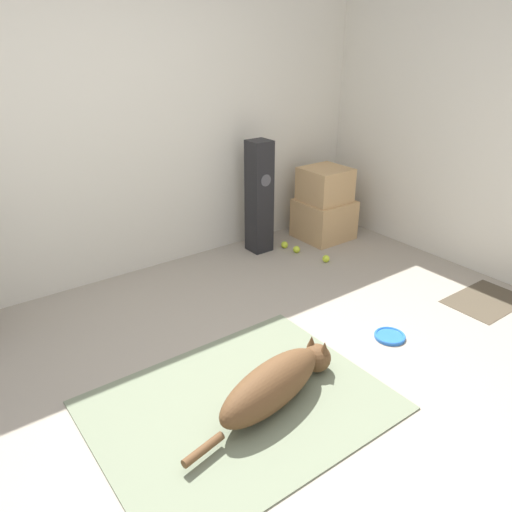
% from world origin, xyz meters
% --- Properties ---
extents(ground_plane, '(12.00, 12.00, 0.00)m').
position_xyz_m(ground_plane, '(0.00, 0.00, 0.00)').
color(ground_plane, '#9E9384').
extents(wall_back, '(8.00, 0.06, 2.55)m').
position_xyz_m(wall_back, '(0.00, 2.10, 1.27)').
color(wall_back, beige).
rests_on(wall_back, ground_plane).
extents(area_rug, '(1.58, 1.23, 0.01)m').
position_xyz_m(area_rug, '(-0.05, 0.12, 0.01)').
color(area_rug, slate).
rests_on(area_rug, ground_plane).
extents(dog, '(1.13, 0.39, 0.28)m').
position_xyz_m(dog, '(0.12, 0.02, 0.14)').
color(dog, brown).
rests_on(dog, area_rug).
extents(frisbee, '(0.21, 0.21, 0.03)m').
position_xyz_m(frisbee, '(1.16, 0.07, 0.01)').
color(frisbee, blue).
rests_on(frisbee, ground_plane).
extents(cardboard_box_lower, '(0.49, 0.48, 0.39)m').
position_xyz_m(cardboard_box_lower, '(2.04, 1.66, 0.19)').
color(cardboard_box_lower, tan).
rests_on(cardboard_box_lower, ground_plane).
extents(cardboard_box_upper, '(0.42, 0.41, 0.33)m').
position_xyz_m(cardboard_box_upper, '(2.03, 1.66, 0.55)').
color(cardboard_box_upper, tan).
rests_on(cardboard_box_upper, cardboard_box_lower).
extents(floor_speaker, '(0.20, 0.20, 1.04)m').
position_xyz_m(floor_speaker, '(1.33, 1.80, 0.52)').
color(floor_speaker, black).
rests_on(floor_speaker, ground_plane).
extents(tennis_ball_by_boxes, '(0.07, 0.07, 0.07)m').
position_xyz_m(tennis_ball_by_boxes, '(1.65, 1.21, 0.03)').
color(tennis_ball_by_boxes, '#C6E033').
rests_on(tennis_ball_by_boxes, ground_plane).
extents(tennis_ball_near_speaker, '(0.07, 0.07, 0.07)m').
position_xyz_m(tennis_ball_near_speaker, '(1.57, 1.53, 0.03)').
color(tennis_ball_near_speaker, '#C6E033').
rests_on(tennis_ball_near_speaker, ground_plane).
extents(tennis_ball_loose_on_carpet, '(0.07, 0.07, 0.07)m').
position_xyz_m(tennis_ball_loose_on_carpet, '(1.55, 1.68, 0.03)').
color(tennis_ball_loose_on_carpet, '#C6E033').
rests_on(tennis_ball_loose_on_carpet, ground_plane).
extents(door_mat, '(0.62, 0.42, 0.01)m').
position_xyz_m(door_mat, '(2.16, -0.04, 0.00)').
color(door_mat, '#4C4233').
rests_on(door_mat, ground_plane).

